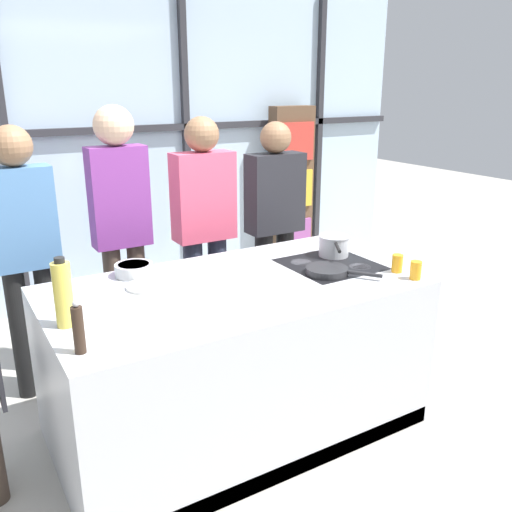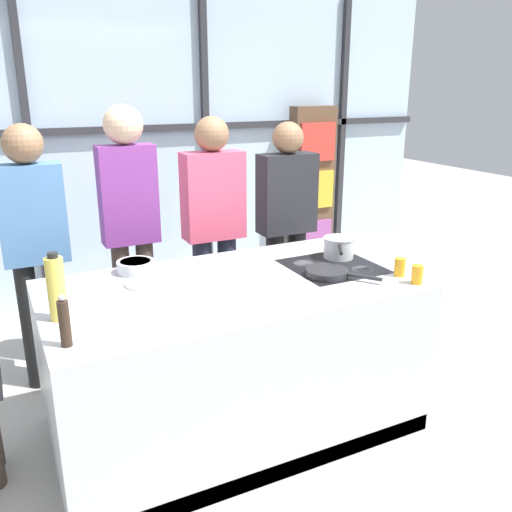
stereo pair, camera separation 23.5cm
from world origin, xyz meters
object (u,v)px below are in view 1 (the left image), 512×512
spectator_far_left (25,246)px  oil_bottle (63,294)px  spectator_center_right (204,222)px  juice_glass_far (397,263)px  spectator_far_right (275,217)px  spectator_center_left (121,220)px  frying_pan (328,270)px  mixing_bowl (134,269)px  saucepan (334,245)px  pepper_grinder (78,329)px  white_plate (148,286)px  juice_glass_near (416,270)px

spectator_far_left → oil_bottle: spectator_far_left is taller
spectator_center_right → juice_glass_far: spectator_center_right is taller
spectator_far_right → juice_glass_far: 1.29m
spectator_far_left → spectator_far_right: (1.80, 0.00, -0.05)m
spectator_center_left → oil_bottle: (-0.60, -1.06, -0.04)m
frying_pan → juice_glass_far: 0.40m
spectator_center_right → mixing_bowl: spectator_center_right is taller
saucepan → juice_glass_far: size_ratio=3.13×
saucepan → pepper_grinder: bearing=-163.9°
white_plate → mixing_bowl: bearing=90.0°
spectator_center_right → spectator_far_right: 0.60m
oil_bottle → white_plate: bearing=29.2°
spectator_far_right → mixing_bowl: bearing=23.4°
frying_pan → mixing_bowl: bearing=150.3°
frying_pan → mixing_bowl: (-0.96, 0.55, 0.02)m
pepper_grinder → spectator_far_right: bearing=36.8°
spectator_center_left → frying_pan: 1.40m
spectator_center_right → frying_pan: bearing=102.1°
mixing_bowl → pepper_grinder: bearing=-122.1°
spectator_center_left → saucepan: (1.08, -0.86, -0.12)m
mixing_bowl → juice_glass_far: (1.32, -0.72, 0.01)m
juice_glass_near → juice_glass_far: size_ratio=1.00×
pepper_grinder → white_plate: bearing=48.8°
spectator_far_left → frying_pan: size_ratio=4.46×
spectator_far_left → pepper_grinder: 1.35m
white_plate → oil_bottle: bearing=-150.8°
mixing_bowl → spectator_far_right: bearing=23.4°
oil_bottle → pepper_grinder: size_ratio=1.42×
saucepan → spectator_far_right: bearing=82.3°
saucepan → white_plate: size_ratio=1.40×
pepper_grinder → spectator_center_left: bearing=65.7°
juice_glass_far → pepper_grinder: bearing=-178.2°
oil_bottle → juice_glass_near: oil_bottle is taller
white_plate → pepper_grinder: size_ratio=1.02×
spectator_far_left → white_plate: (0.48, -0.79, -0.10)m
spectator_far_right → saucepan: bearing=82.3°
juice_glass_near → white_plate: bearing=154.0°
spectator_center_left → spectator_far_right: 1.20m
spectator_far_left → spectator_center_right: size_ratio=0.99×
spectator_far_left → juice_glass_far: spectator_far_left is taller
juice_glass_near → juice_glass_far: same height
spectator_center_left → juice_glass_far: (1.20, -1.29, -0.14)m
oil_bottle → juice_glass_near: 1.84m
frying_pan → white_plate: (-0.96, 0.33, -0.01)m
spectator_center_right → saucepan: bearing=119.2°
pepper_grinder → saucepan: bearing=16.1°
juice_glass_near → spectator_far_left: bearing=141.4°
spectator_far_left → spectator_far_right: spectator_far_left is taller
saucepan → oil_bottle: bearing=-173.3°
spectator_center_left → frying_pan: (0.84, -1.11, -0.17)m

